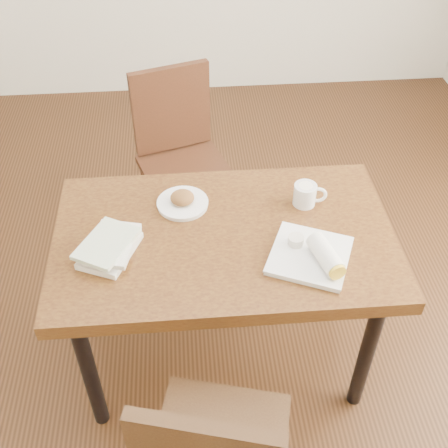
{
  "coord_description": "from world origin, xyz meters",
  "views": [
    {
      "loc": [
        -0.13,
        -1.53,
        2.19
      ],
      "look_at": [
        0.0,
        0.0,
        0.8
      ],
      "focal_mm": 45.0,
      "sensor_mm": 36.0,
      "label": 1
    }
  ],
  "objects": [
    {
      "name": "chair_far",
      "position": [
        -0.15,
        0.85,
        0.55
      ],
      "size": [
        0.53,
        0.53,
        0.95
      ],
      "color": "#462214",
      "rests_on": "ground"
    },
    {
      "name": "plate_burrito",
      "position": [
        0.31,
        -0.17,
        0.78
      ],
      "size": [
        0.36,
        0.36,
        0.09
      ],
      "color": "white",
      "rests_on": "table"
    },
    {
      "name": "ground",
      "position": [
        0.0,
        0.0,
        -0.01
      ],
      "size": [
        4.0,
        5.0,
        0.01
      ],
      "primitive_type": "cube",
      "color": "#472814",
      "rests_on": "ground"
    },
    {
      "name": "table",
      "position": [
        0.0,
        0.0,
        0.67
      ],
      "size": [
        1.28,
        0.78,
        0.75
      ],
      "color": "brown",
      "rests_on": "ground"
    },
    {
      "name": "coffee_mug",
      "position": [
        0.34,
        0.15,
        0.8
      ],
      "size": [
        0.13,
        0.09,
        0.09
      ],
      "color": "white",
      "rests_on": "table"
    },
    {
      "name": "book_stack",
      "position": [
        -0.42,
        -0.06,
        0.78
      ],
      "size": [
        0.25,
        0.28,
        0.06
      ],
      "color": "white",
      "rests_on": "table"
    },
    {
      "name": "plate_scone",
      "position": [
        -0.15,
        0.18,
        0.77
      ],
      "size": [
        0.2,
        0.2,
        0.06
      ],
      "color": "white",
      "rests_on": "table"
    }
  ]
}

